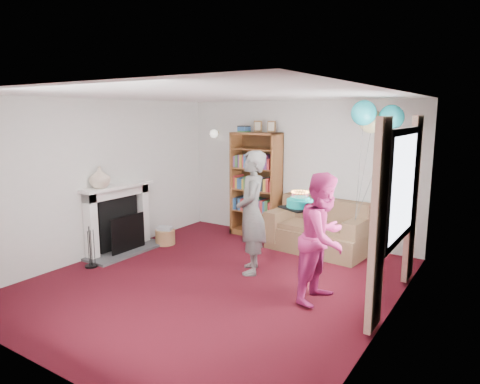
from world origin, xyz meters
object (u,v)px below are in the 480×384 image
Objects in this scene: sofa at (319,231)px; person_striped at (252,213)px; birthday_cake at (300,203)px; bookcase at (257,185)px; person_magenta at (324,238)px.

person_striped reaches higher than sofa.
person_striped is 4.45× the size of birthday_cake.
bookcase reaches higher than sofa.
birthday_cake is (-0.39, 0.14, 0.36)m from person_magenta.
person_magenta is (2.17, -2.07, -0.15)m from bookcase.
person_magenta reaches higher than birthday_cake.
birthday_cake is (0.41, -1.70, 0.83)m from sofa.
sofa is at bearing 103.56° from birthday_cake.
person_striped is at bearing -100.56° from sofa.
bookcase is 1.21× the size of person_striped.
person_striped is at bearing 166.38° from birthday_cake.
bookcase is 1.34× the size of sofa.
sofa is 0.91× the size of person_striped.
bookcase is 5.39× the size of birthday_cake.
sofa is at bearing 133.22° from person_striped.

